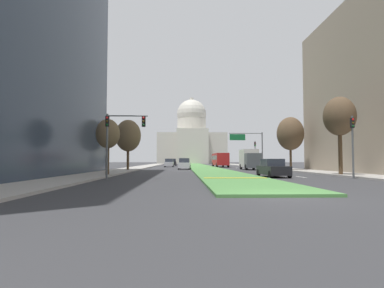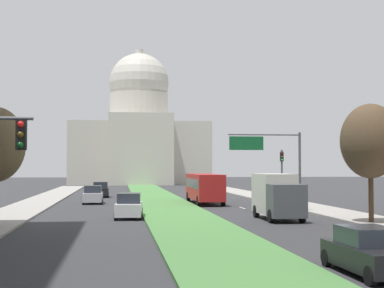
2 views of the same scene
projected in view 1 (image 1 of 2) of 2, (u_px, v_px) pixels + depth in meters
name	position (u px, v px, depth m)	size (l,w,h in m)	color
ground_plane	(199.00, 166.00, 75.78)	(277.62, 277.62, 0.00)	#333335
grass_median	(201.00, 167.00, 69.48)	(5.37, 113.57, 0.14)	#4C8442
median_curb_nose	(235.00, 178.00, 24.21)	(4.83, 0.50, 0.04)	gold
lane_dashes_right	(255.00, 170.00, 46.07)	(0.16, 35.77, 0.01)	silver
sidewalk_left	(140.00, 167.00, 62.80)	(4.00, 113.57, 0.15)	#9E9991
sidewalk_right	(265.00, 167.00, 63.57)	(4.00, 113.57, 0.15)	#9E9991
capitol_building	(192.00, 140.00, 138.53)	(29.11, 23.38, 29.11)	beige
traffic_light_near_left	(118.00, 131.00, 25.07)	(3.34, 0.35, 5.20)	#515456
traffic_light_near_right	(353.00, 138.00, 26.10)	(0.28, 0.35, 5.20)	#515456
traffic_light_far_right	(255.00, 151.00, 61.10)	(0.28, 0.35, 5.20)	#515456
overhead_guide_sign	(250.00, 142.00, 56.41)	(6.03, 0.20, 6.50)	#515456
street_tree_left_near	(108.00, 134.00, 30.35)	(2.27, 2.27, 5.48)	#4C3823
street_tree_right_near	(339.00, 117.00, 30.64)	(3.04, 3.04, 7.69)	#4C3823
street_tree_left_mid	(128.00, 136.00, 45.62)	(3.66, 3.66, 7.34)	#4C3823
street_tree_right_mid	(290.00, 134.00, 46.06)	(3.88, 3.88, 7.80)	#4C3823
sedan_lead_stopped	(273.00, 168.00, 28.43)	(1.97, 4.70, 1.64)	black
sedan_midblock	(184.00, 164.00, 51.80)	(2.15, 4.60, 1.82)	silver
sedan_distant	(169.00, 163.00, 69.01)	(1.93, 4.16, 1.81)	#BCBCC1
sedan_far_horizon	(173.00, 163.00, 81.68)	(1.98, 4.30, 1.85)	black
box_truck_delivery	(250.00, 159.00, 49.72)	(2.40, 6.40, 3.20)	#4C5156
city_bus	(220.00, 159.00, 68.30)	(2.62, 11.00, 2.95)	#B21E1E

